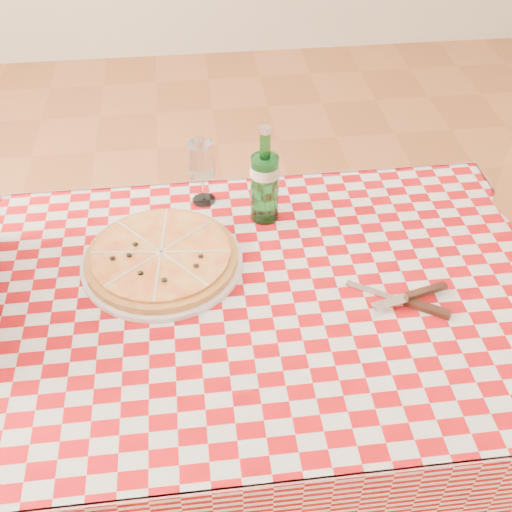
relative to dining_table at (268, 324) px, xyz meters
The scene contains 6 objects.
dining_table is the anchor object (origin of this frame).
tablecloth 0.09m from the dining_table, ahead, with size 1.30×0.90×0.01m, color #9A090E.
pizza_plate 0.29m from the dining_table, 151.70° to the left, with size 0.37×0.37×0.05m, color #CF8D45, non-canonical shape.
water_bottle 0.36m from the dining_table, 84.39° to the left, with size 0.07×0.07×0.26m, color #1A6825, non-canonical shape.
wine_glass 0.42m from the dining_table, 108.35° to the left, with size 0.07×0.07×0.17m, color white, non-canonical shape.
cutlery 0.32m from the dining_table, 12.49° to the right, with size 0.25×0.21×0.03m, color silver, non-canonical shape.
Camera 1 is at (-0.15, -1.00, 1.75)m, focal length 45.00 mm.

